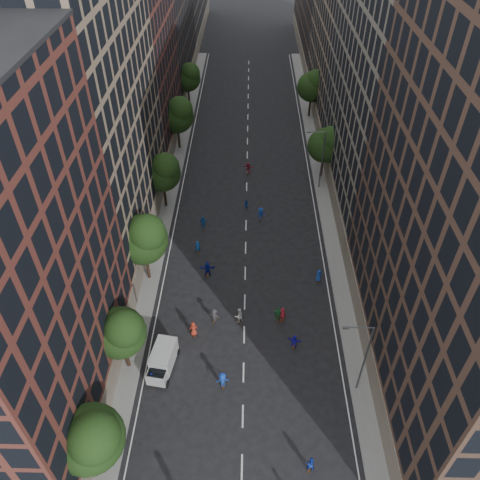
% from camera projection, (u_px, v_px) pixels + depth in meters
% --- Properties ---
extents(ground, '(240.00, 240.00, 0.00)m').
position_uv_depth(ground, '(246.00, 207.00, 65.12)').
color(ground, black).
rests_on(ground, ground).
extents(sidewalk_left, '(4.00, 105.00, 0.15)m').
position_uv_depth(sidewalk_left, '(168.00, 176.00, 70.91)').
color(sidewalk_left, slate).
rests_on(sidewalk_left, ground).
extents(sidewalk_right, '(4.00, 105.00, 0.15)m').
position_uv_depth(sidewalk_right, '(326.00, 178.00, 70.54)').
color(sidewalk_right, slate).
rests_on(sidewalk_right, ground).
extents(bldg_left_b, '(14.00, 26.00, 34.00)m').
position_uv_depth(bldg_left_b, '(72.00, 107.00, 50.48)').
color(bldg_left_b, '#856F57').
rests_on(bldg_left_b, ground).
extents(bldg_left_c, '(14.00, 20.00, 28.00)m').
position_uv_depth(bldg_left_c, '(121.00, 58.00, 69.79)').
color(bldg_left_c, '#5B2A23').
rests_on(bldg_left_c, ground).
extents(bldg_left_d, '(14.00, 28.00, 32.00)m').
position_uv_depth(bldg_left_d, '(147.00, 0.00, 86.57)').
color(bldg_left_d, '#322721').
rests_on(bldg_left_d, ground).
extents(bldg_right_b, '(14.00, 28.00, 33.00)m').
position_uv_depth(bldg_right_b, '(403.00, 81.00, 57.00)').
color(bldg_right_b, '#6A6457').
rests_on(bldg_right_b, ground).
extents(bldg_right_c, '(14.00, 26.00, 35.00)m').
position_uv_depth(bldg_right_c, '(365.00, 9.00, 76.70)').
color(bldg_right_c, '#856F57').
rests_on(bldg_right_c, ground).
extents(tree_left_0, '(5.20, 5.20, 8.83)m').
position_uv_depth(tree_left_0, '(91.00, 438.00, 34.12)').
color(tree_left_0, black).
rests_on(tree_left_0, ground).
extents(tree_left_1, '(4.80, 4.80, 8.21)m').
position_uv_depth(tree_left_1, '(121.00, 332.00, 41.93)').
color(tree_left_1, black).
rests_on(tree_left_1, ground).
extents(tree_left_2, '(5.60, 5.60, 9.45)m').
position_uv_depth(tree_left_2, '(144.00, 238.00, 50.43)').
color(tree_left_2, black).
rests_on(tree_left_2, ground).
extents(tree_left_3, '(5.00, 5.00, 8.58)m').
position_uv_depth(tree_left_3, '(163.00, 171.00, 61.36)').
color(tree_left_3, black).
rests_on(tree_left_3, ground).
extents(tree_left_4, '(5.40, 5.40, 9.08)m').
position_uv_depth(tree_left_4, '(178.00, 114.00, 73.23)').
color(tree_left_4, black).
rests_on(tree_left_4, ground).
extents(tree_left_5, '(4.80, 4.80, 8.33)m').
position_uv_depth(tree_left_5, '(188.00, 77.00, 85.58)').
color(tree_left_5, black).
rests_on(tree_left_5, ground).
extents(tree_right_a, '(5.00, 5.00, 8.39)m').
position_uv_depth(tree_right_a, '(326.00, 144.00, 67.16)').
color(tree_right_a, black).
rests_on(tree_right_a, ground).
extents(tree_right_b, '(5.20, 5.20, 8.83)m').
position_uv_depth(tree_right_b, '(313.00, 85.00, 82.02)').
color(tree_right_b, black).
rests_on(tree_right_b, ground).
extents(streetlamp_near, '(2.64, 0.22, 9.06)m').
position_uv_depth(streetlamp_near, '(363.00, 356.00, 40.45)').
color(streetlamp_near, '#595B60').
rests_on(streetlamp_near, ground).
extents(streetlamp_far, '(2.64, 0.22, 9.06)m').
position_uv_depth(streetlamp_far, '(321.00, 157.00, 65.33)').
color(streetlamp_far, '#595B60').
rests_on(streetlamp_far, ground).
extents(cargo_van, '(2.74, 4.67, 2.35)m').
position_uv_depth(cargo_van, '(162.00, 360.00, 44.73)').
color(cargo_van, '#B8B8BA').
rests_on(cargo_van, ground).
extents(skater_2, '(0.87, 0.73, 1.59)m').
position_uv_depth(skater_2, '(310.00, 464.00, 37.82)').
color(skater_2, '#1430A9').
rests_on(skater_2, ground).
extents(skater_3, '(1.29, 0.86, 1.86)m').
position_uv_depth(skater_3, '(223.00, 380.00, 43.43)').
color(skater_3, '#1437A6').
rests_on(skater_3, ground).
extents(skater_4, '(0.97, 0.42, 1.65)m').
position_uv_depth(skater_4, '(153.00, 379.00, 43.68)').
color(skater_4, '#131CA0').
rests_on(skater_4, ground).
extents(skater_5, '(1.50, 0.81, 1.54)m').
position_uv_depth(skater_5, '(294.00, 342.00, 46.94)').
color(skater_5, '#1C17BE').
rests_on(skater_5, ground).
extents(skater_6, '(1.00, 0.78, 1.80)m').
position_uv_depth(skater_6, '(194.00, 329.00, 47.96)').
color(skater_6, '#A62D1B').
rests_on(skater_6, ground).
extents(skater_7, '(0.82, 0.67, 1.92)m').
position_uv_depth(skater_7, '(282.00, 314.00, 49.34)').
color(skater_7, '#A61B29').
rests_on(skater_7, ground).
extents(skater_8, '(1.16, 1.06, 1.94)m').
position_uv_depth(skater_8, '(239.00, 316.00, 49.18)').
color(skater_8, silver).
rests_on(skater_8, ground).
extents(skater_9, '(1.22, 0.96, 1.66)m').
position_uv_depth(skater_9, '(214.00, 316.00, 49.39)').
color(skater_9, '#38373B').
rests_on(skater_9, ground).
extents(skater_10, '(1.16, 0.62, 1.89)m').
position_uv_depth(skater_10, '(278.00, 314.00, 49.41)').
color(skater_10, '#1F6A35').
rests_on(skater_10, ground).
extents(skater_11, '(1.82, 0.68, 1.92)m').
position_uv_depth(skater_11, '(207.00, 269.00, 54.47)').
color(skater_11, '#122095').
rests_on(skater_11, ground).
extents(skater_12, '(0.91, 0.74, 1.60)m').
position_uv_depth(skater_12, '(319.00, 276.00, 53.85)').
color(skater_12, '#143EA7').
rests_on(skater_12, ground).
extents(skater_13, '(0.75, 0.58, 1.82)m').
position_uv_depth(skater_13, '(198.00, 247.00, 57.42)').
color(skater_13, blue).
rests_on(skater_13, ground).
extents(skater_14, '(0.85, 0.73, 1.51)m').
position_uv_depth(skater_14, '(246.00, 205.00, 64.27)').
color(skater_14, '#133FA0').
rests_on(skater_14, ground).
extents(skater_15, '(1.28, 0.88, 1.83)m').
position_uv_depth(skater_15, '(261.00, 214.00, 62.46)').
color(skater_15, '#123798').
rests_on(skater_15, ground).
extents(skater_16, '(1.21, 0.69, 1.94)m').
position_uv_depth(skater_16, '(203.00, 223.00, 60.91)').
color(skater_16, '#144EA5').
rests_on(skater_16, ground).
extents(skater_17, '(1.67, 0.93, 1.72)m').
position_uv_depth(skater_17, '(248.00, 168.00, 71.13)').
color(skater_17, maroon).
rests_on(skater_17, ground).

